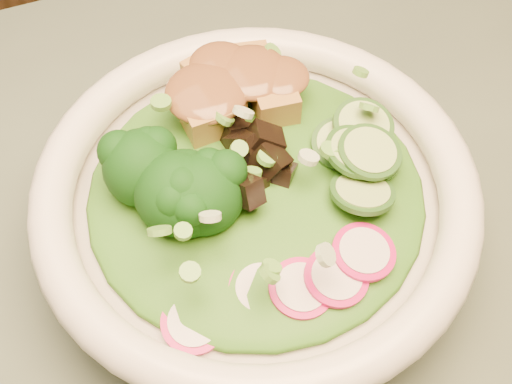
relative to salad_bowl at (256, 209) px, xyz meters
name	(u,v)px	position (x,y,z in m)	size (l,w,h in m)	color
salad_bowl	(256,209)	(0.00, 0.00, 0.00)	(0.30, 0.30, 0.08)	silver
lettuce_bed	(256,191)	(0.00, 0.00, 0.02)	(0.23, 0.23, 0.03)	#185812
broccoli_florets	(152,205)	(-0.07, 0.00, 0.04)	(0.09, 0.08, 0.05)	black
radish_slices	(298,281)	(0.00, -0.07, 0.03)	(0.12, 0.04, 0.02)	#B60E54
cucumber_slices	(360,154)	(0.07, -0.01, 0.04)	(0.08, 0.08, 0.04)	#AACC71
mushroom_heap	(250,161)	(0.00, 0.01, 0.04)	(0.08, 0.08, 0.04)	black
tofu_cubes	(228,101)	(0.01, 0.07, 0.04)	(0.10, 0.07, 0.04)	#A87838
peanut_sauce	(228,87)	(0.01, 0.07, 0.05)	(0.08, 0.06, 0.02)	brown
scallion_garnish	(256,167)	(0.00, 0.00, 0.05)	(0.21, 0.21, 0.03)	#5FA139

